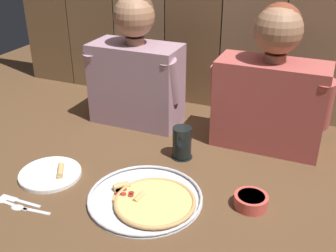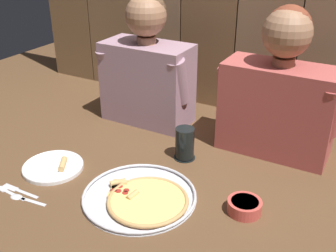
% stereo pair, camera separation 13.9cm
% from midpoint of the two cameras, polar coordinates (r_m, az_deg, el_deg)
% --- Properties ---
extents(ground_plane, '(3.20, 3.20, 0.00)m').
position_cam_midpoint_polar(ground_plane, '(1.41, -4.48, -8.32)').
color(ground_plane, brown).
extents(pizza_tray, '(0.37, 0.37, 0.03)m').
position_cam_midpoint_polar(pizza_tray, '(1.33, -5.81, -10.27)').
color(pizza_tray, silver).
rests_on(pizza_tray, ground).
extents(dinner_plate, '(0.22, 0.22, 0.03)m').
position_cam_midpoint_polar(dinner_plate, '(1.52, -18.73, -6.43)').
color(dinner_plate, white).
rests_on(dinner_plate, ground).
extents(drinking_glass, '(0.08, 0.08, 0.12)m').
position_cam_midpoint_polar(drinking_glass, '(1.53, -0.63, -2.44)').
color(drinking_glass, black).
rests_on(drinking_glass, ground).
extents(dipping_bowl, '(0.11, 0.11, 0.04)m').
position_cam_midpoint_polar(dipping_bowl, '(1.31, 8.55, -10.36)').
color(dipping_bowl, '#CC4C42').
rests_on(dipping_bowl, ground).
extents(table_fork, '(0.13, 0.02, 0.01)m').
position_cam_midpoint_polar(table_fork, '(1.44, -24.04, -9.98)').
color(table_fork, silver).
rests_on(table_fork, ground).
extents(table_knife, '(0.16, 0.02, 0.01)m').
position_cam_midpoint_polar(table_knife, '(1.44, -22.76, -9.76)').
color(table_knife, silver).
rests_on(table_knife, ground).
extents(table_spoon, '(0.14, 0.04, 0.01)m').
position_cam_midpoint_polar(table_spoon, '(1.40, -22.40, -10.66)').
color(table_spoon, silver).
rests_on(table_spoon, ground).
extents(diner_left, '(0.42, 0.20, 0.56)m').
position_cam_midpoint_polar(diner_left, '(1.76, -6.82, 8.07)').
color(diner_left, gray).
rests_on(diner_left, ground).
extents(diner_right, '(0.45, 0.19, 0.56)m').
position_cam_midpoint_polar(diner_right, '(1.57, 11.87, 5.39)').
color(diner_right, '#AD4C47').
rests_on(diner_right, ground).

